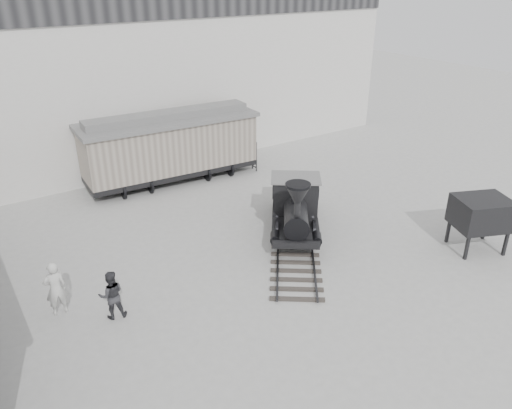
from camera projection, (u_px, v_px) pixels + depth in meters
ground at (305, 294)px, 17.58m from camera, size 90.00×90.00×0.00m
north_wall at (130, 69)px, 26.40m from camera, size 34.00×2.51×11.00m
locomotive at (295, 209)px, 21.11m from camera, size 6.83×8.20×3.12m
boxcar at (170, 145)px, 26.10m from camera, size 9.42×3.47×3.79m
visitor_a at (56, 288)px, 16.19m from camera, size 0.72×0.49×1.93m
visitor_b at (111, 295)px, 16.07m from camera, size 0.96×0.82×1.71m
coal_hopper at (481, 217)px, 19.79m from camera, size 2.54×2.35×2.23m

